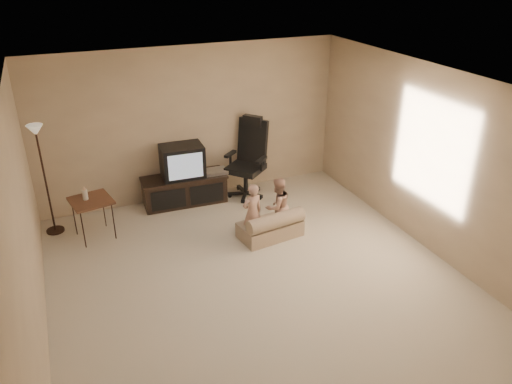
% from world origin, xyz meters
% --- Properties ---
extents(floor, '(5.50, 5.50, 0.00)m').
position_xyz_m(floor, '(0.00, 0.00, 0.00)').
color(floor, beige).
rests_on(floor, ground).
extents(room_shell, '(5.50, 5.50, 5.50)m').
position_xyz_m(room_shell, '(0.00, 0.00, 1.52)').
color(room_shell, white).
rests_on(room_shell, floor).
extents(tv_stand, '(1.41, 0.57, 1.00)m').
position_xyz_m(tv_stand, '(-0.25, 2.49, 0.41)').
color(tv_stand, black).
rests_on(tv_stand, floor).
extents(office_chair, '(0.88, 0.88, 1.35)m').
position_xyz_m(office_chair, '(0.83, 2.38, 0.49)').
color(office_chair, black).
rests_on(office_chair, floor).
extents(side_table, '(0.64, 0.64, 0.82)m').
position_xyz_m(side_table, '(-1.76, 1.94, 0.58)').
color(side_table, brown).
rests_on(side_table, floor).
extents(floor_lamp, '(0.26, 0.26, 1.66)m').
position_xyz_m(floor_lamp, '(-2.30, 2.32, 1.21)').
color(floor_lamp, black).
rests_on(floor_lamp, floor).
extents(child_sofa, '(0.95, 0.62, 0.44)m').
position_xyz_m(child_sofa, '(0.60, 0.91, 0.18)').
color(child_sofa, tan).
rests_on(child_sofa, floor).
extents(toddler_left, '(0.35, 0.28, 0.87)m').
position_xyz_m(toddler_left, '(0.33, 0.99, 0.43)').
color(toddler_left, tan).
rests_on(toddler_left, floor).
extents(toddler_right, '(0.47, 0.33, 0.87)m').
position_xyz_m(toddler_right, '(0.74, 1.02, 0.43)').
color(toddler_right, tan).
rests_on(toddler_right, floor).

